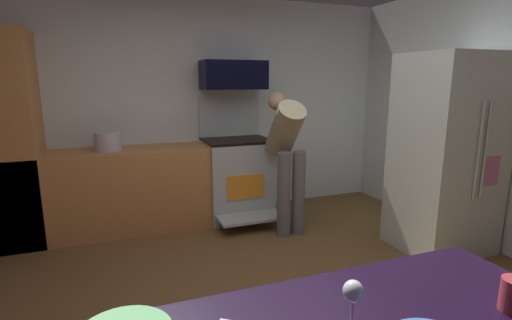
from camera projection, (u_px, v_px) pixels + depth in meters
ground_plane at (263, 313)px, 2.71m from camera, size 5.20×4.80×0.02m
wall_back at (192, 108)px, 4.58m from camera, size 5.20×0.12×2.60m
lower_cabinet_run at (119, 191)px, 4.11m from camera, size 2.40×0.60×0.90m
cabinet_column at (5, 141)px, 3.65m from camera, size 0.60×0.60×2.10m
oven_range at (237, 175)px, 4.55m from camera, size 0.76×0.97×1.53m
microwave at (233, 75)px, 4.40m from camera, size 0.74×0.38×0.33m
refrigerator at (446, 155)px, 3.59m from camera, size 0.83×0.73×1.87m
person_cook at (287, 151)px, 4.02m from camera, size 0.31×0.61×1.50m
wine_glass_mid at (353, 295)px, 1.08m from camera, size 0.06×0.06×0.16m
stock_pot at (108, 141)px, 3.98m from camera, size 0.27×0.27×0.20m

